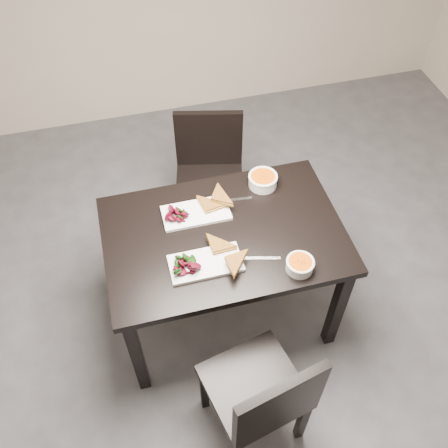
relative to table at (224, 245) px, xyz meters
name	(u,v)px	position (x,y,z in m)	size (l,w,h in m)	color
ground	(239,377)	(-0.03, -0.44, -0.65)	(5.00, 5.00, 0.00)	#47474C
room_shell	(255,109)	(-0.03, -0.44, 1.18)	(5.02, 5.02, 2.81)	beige
table	(224,245)	(0.00, 0.00, 0.00)	(1.20, 0.80, 0.75)	black
chair_near	(263,397)	(-0.01, -0.75, -0.17)	(0.50, 0.50, 0.85)	black
chair_far	(209,170)	(0.09, 0.73, -0.17)	(0.51, 0.51, 0.85)	black
plate_near	(206,263)	(-0.13, -0.16, 0.11)	(0.35, 0.17, 0.02)	white
sandwich_near	(218,253)	(-0.07, -0.15, 0.14)	(0.17, 0.13, 0.06)	#A36F22
salad_near	(185,264)	(-0.23, -0.16, 0.14)	(0.11, 0.10, 0.05)	black
soup_bowl_near	(300,264)	(0.29, -0.30, 0.13)	(0.13, 0.13, 0.06)	white
cutlery_near	(262,258)	(0.14, -0.20, 0.10)	(0.18, 0.02, 0.00)	silver
plate_far	(196,213)	(-0.11, 0.16, 0.11)	(0.35, 0.17, 0.02)	white
sandwich_far	(209,208)	(-0.04, 0.14, 0.14)	(0.17, 0.13, 0.06)	#A36F22
salad_far	(176,213)	(-0.21, 0.16, 0.14)	(0.11, 0.10, 0.05)	black
soup_bowl_far	(263,180)	(0.29, 0.27, 0.14)	(0.16, 0.16, 0.07)	white
cutlery_far	(235,200)	(0.11, 0.20, 0.10)	(0.18, 0.02, 0.00)	silver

